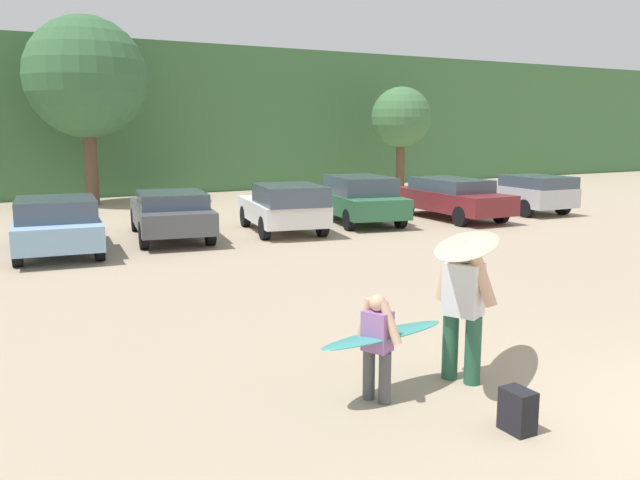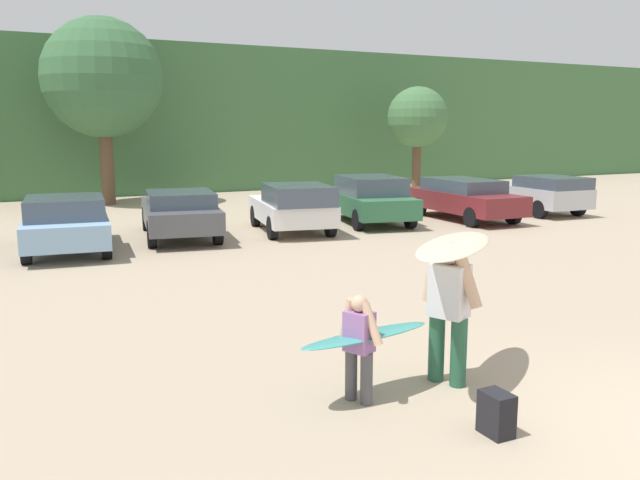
# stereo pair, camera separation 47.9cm
# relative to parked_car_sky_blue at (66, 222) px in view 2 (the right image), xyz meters

# --- Properties ---
(hillside_ridge) EXTENTS (108.00, 12.00, 6.94)m
(hillside_ridge) POSITION_rel_parked_car_sky_blue_xyz_m (5.03, 19.05, 2.73)
(hillside_ridge) COLOR #427042
(hillside_ridge) RESTS_ON ground_plane
(tree_far_right) EXTENTS (4.68, 4.68, 7.34)m
(tree_far_right) POSITION_rel_parked_car_sky_blue_xyz_m (2.64, 10.15, 4.23)
(tree_far_right) COLOR brown
(tree_far_right) RESTS_ON ground_plane
(tree_right) EXTENTS (2.91, 2.91, 5.03)m
(tree_right) POSITION_rel_parked_car_sky_blue_xyz_m (17.12, 9.40, 2.79)
(tree_right) COLOR brown
(tree_right) RESTS_ON ground_plane
(parked_car_sky_blue) EXTENTS (2.43, 4.57, 1.41)m
(parked_car_sky_blue) POSITION_rel_parked_car_sky_blue_xyz_m (0.00, 0.00, 0.00)
(parked_car_sky_blue) COLOR #84ADD1
(parked_car_sky_blue) RESTS_ON ground_plane
(parked_car_dark_gray) EXTENTS (2.67, 5.02, 1.35)m
(parked_car_dark_gray) POSITION_rel_parked_car_sky_blue_xyz_m (3.09, 0.87, -0.01)
(parked_car_dark_gray) COLOR #4C4F54
(parked_car_dark_gray) RESTS_ON ground_plane
(parked_car_white) EXTENTS (2.57, 4.28, 1.47)m
(parked_car_white) POSITION_rel_parked_car_sky_blue_xyz_m (6.32, 0.21, 0.04)
(parked_car_white) COLOR white
(parked_car_white) RESTS_ON ground_plane
(parked_car_forest_green) EXTENTS (2.74, 4.59, 1.53)m
(parked_car_forest_green) POSITION_rel_parked_car_sky_blue_xyz_m (9.35, 0.87, 0.07)
(parked_car_forest_green) COLOR #2D6642
(parked_car_forest_green) RESTS_ON ground_plane
(parked_car_maroon) EXTENTS (2.01, 4.67, 1.37)m
(parked_car_maroon) POSITION_rel_parked_car_sky_blue_xyz_m (12.62, 0.18, 0.01)
(parked_car_maroon) COLOR maroon
(parked_car_maroon) RESTS_ON ground_plane
(parked_car_silver) EXTENTS (2.15, 4.41, 1.39)m
(parked_car_silver) POSITION_rel_parked_car_sky_blue_xyz_m (16.05, 0.35, 0.00)
(parked_car_silver) COLOR silver
(parked_car_silver) RESTS_ON ground_plane
(person_adult) EXTENTS (0.47, 0.78, 1.75)m
(person_adult) POSITION_rel_parked_car_sky_blue_xyz_m (3.17, -11.23, 0.24)
(person_adult) COLOR #26593F
(person_adult) RESTS_ON ground_plane
(person_child) EXTENTS (0.34, 0.58, 1.25)m
(person_child) POSITION_rel_parked_car_sky_blue_xyz_m (1.93, -11.23, -0.04)
(person_child) COLOR #4C4C51
(person_child) RESTS_ON ground_plane
(surfboard_cream) EXTENTS (2.14, 1.76, 0.14)m
(surfboard_cream) POSITION_rel_parked_car_sky_blue_xyz_m (3.23, -11.25, 0.96)
(surfboard_cream) COLOR beige
(surfboard_teal) EXTENTS (1.83, 0.75, 0.13)m
(surfboard_teal) POSITION_rel_parked_car_sky_blue_xyz_m (2.08, -11.14, -0.01)
(surfboard_teal) COLOR teal
(backpack_dropped) EXTENTS (0.24, 0.34, 0.45)m
(backpack_dropped) POSITION_rel_parked_car_sky_blue_xyz_m (2.76, -12.58, -0.52)
(backpack_dropped) COLOR black
(backpack_dropped) RESTS_ON ground_plane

